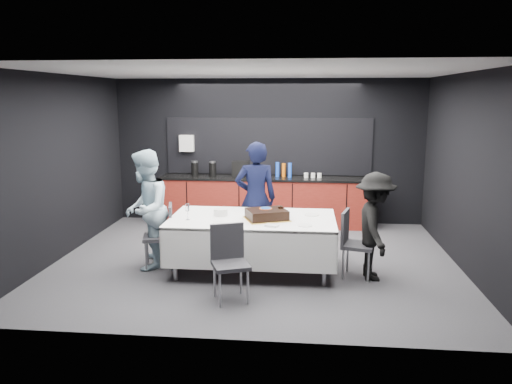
% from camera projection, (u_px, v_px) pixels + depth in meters
% --- Properties ---
extents(ground, '(6.00, 6.00, 0.00)m').
position_uv_depth(ground, '(255.00, 261.00, 7.57)').
color(ground, '#414146').
rests_on(ground, ground).
extents(room_shell, '(6.04, 5.04, 2.82)m').
position_uv_depth(room_shell, '(255.00, 139.00, 7.22)').
color(room_shell, white).
rests_on(room_shell, ground).
extents(kitchenette, '(4.10, 0.64, 2.05)m').
position_uv_depth(kitchenette, '(266.00, 197.00, 9.63)').
color(kitchenette, maroon).
rests_on(kitchenette, ground).
extents(party_table, '(2.32, 1.32, 0.78)m').
position_uv_depth(party_table, '(253.00, 227.00, 7.06)').
color(party_table, '#99999E').
rests_on(party_table, ground).
extents(cake_assembly, '(0.70, 0.64, 0.18)m').
position_uv_depth(cake_assembly, '(267.00, 214.00, 6.91)').
color(cake_assembly, gold).
rests_on(cake_assembly, party_table).
extents(plate_stack, '(0.20, 0.20, 0.10)m').
position_uv_depth(plate_stack, '(221.00, 212.00, 7.13)').
color(plate_stack, white).
rests_on(plate_stack, party_table).
extents(loose_plate_near, '(0.19, 0.19, 0.01)m').
position_uv_depth(loose_plate_near, '(220.00, 223.00, 6.72)').
color(loose_plate_near, white).
rests_on(loose_plate_near, party_table).
extents(loose_plate_right_a, '(0.22, 0.22, 0.01)m').
position_uv_depth(loose_plate_right_a, '(312.00, 215.00, 7.18)').
color(loose_plate_right_a, white).
rests_on(loose_plate_right_a, party_table).
extents(loose_plate_right_b, '(0.20, 0.20, 0.01)m').
position_uv_depth(loose_plate_right_b, '(305.00, 225.00, 6.59)').
color(loose_plate_right_b, white).
rests_on(loose_plate_right_b, party_table).
extents(loose_plate_far, '(0.21, 0.21, 0.01)m').
position_uv_depth(loose_plate_far, '(263.00, 211.00, 7.38)').
color(loose_plate_far, white).
rests_on(loose_plate_far, party_table).
extents(fork_pile, '(0.20, 0.16, 0.03)m').
position_uv_depth(fork_pile, '(272.00, 226.00, 6.54)').
color(fork_pile, white).
rests_on(fork_pile, party_table).
extents(champagne_flute, '(0.06, 0.06, 0.22)m').
position_uv_depth(champagne_flute, '(187.00, 209.00, 6.87)').
color(champagne_flute, white).
rests_on(champagne_flute, party_table).
extents(chair_left, '(0.51, 0.51, 0.92)m').
position_uv_depth(chair_left, '(163.00, 231.00, 7.23)').
color(chair_left, '#2F2E34').
rests_on(chair_left, ground).
extents(chair_right, '(0.51, 0.51, 0.92)m').
position_uv_depth(chair_right, '(353.00, 239.00, 6.84)').
color(chair_right, '#2F2E34').
rests_on(chair_right, ground).
extents(chair_near, '(0.54, 0.54, 0.92)m').
position_uv_depth(chair_near, '(229.00, 257.00, 6.09)').
color(chair_near, '#2F2E34').
rests_on(chair_near, ground).
extents(person_center, '(0.72, 0.54, 1.78)m').
position_uv_depth(person_center, '(256.00, 198.00, 7.81)').
color(person_center, black).
rests_on(person_center, ground).
extents(person_left, '(0.73, 0.90, 1.72)m').
position_uv_depth(person_left, '(146.00, 209.00, 7.17)').
color(person_left, silver).
rests_on(person_left, ground).
extents(person_right, '(0.58, 0.97, 1.47)m').
position_uv_depth(person_right, '(375.00, 226.00, 6.73)').
color(person_right, black).
rests_on(person_right, ground).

